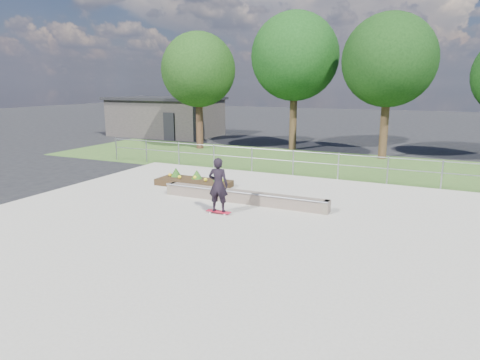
{
  "coord_description": "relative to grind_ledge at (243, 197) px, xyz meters",
  "views": [
    {
      "loc": [
        5.77,
        -10.39,
        4.09
      ],
      "look_at": [
        0.2,
        1.5,
        1.1
      ],
      "focal_mm": 32.0,
      "sensor_mm": 36.0,
      "label": 1
    }
  ],
  "objects": [
    {
      "name": "tree_far_left",
      "position": [
        -7.84,
        10.5,
        4.59
      ],
      "size": [
        4.55,
        4.55,
        7.15
      ],
      "color": "#351F15",
      "rests_on": "ground"
    },
    {
      "name": "grind_ledge",
      "position": [
        0.0,
        0.0,
        0.0
      ],
      "size": [
        6.0,
        0.44,
        0.43
      ],
      "color": "brown",
      "rests_on": "concrete_slab"
    },
    {
      "name": "building",
      "position": [
        -13.84,
        15.49,
        1.25
      ],
      "size": [
        8.4,
        5.4,
        3.0
      ],
      "color": "#302D2B",
      "rests_on": "ground"
    },
    {
      "name": "grass_verge",
      "position": [
        0.16,
        8.5,
        -0.25
      ],
      "size": [
        30.0,
        8.0,
        0.02
      ],
      "primitive_type": "cube",
      "color": "#335321",
      "rests_on": "ground"
    },
    {
      "name": "ground",
      "position": [
        0.16,
        -2.5,
        -0.26
      ],
      "size": [
        120.0,
        120.0,
        0.0
      ],
      "primitive_type": "plane",
      "color": "black",
      "rests_on": "ground"
    },
    {
      "name": "tree_mid_right",
      "position": [
        3.16,
        11.5,
        4.97
      ],
      "size": [
        4.9,
        4.9,
        7.7
      ],
      "color": "#362315",
      "rests_on": "ground"
    },
    {
      "name": "skateboarder",
      "position": [
        -0.16,
        -1.49,
        0.73
      ],
      "size": [
        0.8,
        0.52,
        1.79
      ],
      "color": "silver",
      "rests_on": "concrete_slab"
    },
    {
      "name": "fence",
      "position": [
        0.16,
        5.0,
        0.51
      ],
      "size": [
        20.06,
        0.06,
        1.2
      ],
      "color": "gray",
      "rests_on": "ground"
    },
    {
      "name": "tree_mid_left",
      "position": [
        -2.34,
        12.5,
        5.34
      ],
      "size": [
        5.25,
        5.25,
        8.25
      ],
      "color": "#322214",
      "rests_on": "ground"
    },
    {
      "name": "planter_bed",
      "position": [
        -2.81,
        1.45,
        -0.02
      ],
      "size": [
        3.0,
        1.2,
        0.61
      ],
      "color": "black",
      "rests_on": "concrete_slab"
    },
    {
      "name": "concrete_slab",
      "position": [
        0.16,
        -2.5,
        -0.23
      ],
      "size": [
        15.0,
        15.0,
        0.06
      ],
      "primitive_type": "cube",
      "color": "#9D988B",
      "rests_on": "ground"
    }
  ]
}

